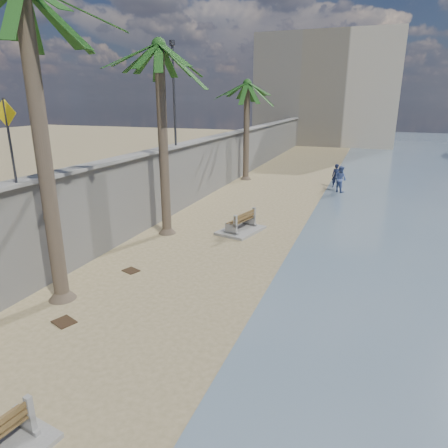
# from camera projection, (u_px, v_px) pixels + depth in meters

# --- Properties ---
(ground_plane) EXTENTS (140.00, 140.00, 0.00)m
(ground_plane) POSITION_uv_depth(u_px,v_px,m) (144.00, 352.00, 9.86)
(ground_plane) COLOR tan
(seawall) EXTENTS (0.45, 70.00, 3.50)m
(seawall) POSITION_uv_depth(u_px,v_px,m) (226.00, 160.00, 28.94)
(seawall) COLOR gray
(seawall) RESTS_ON ground_plane
(wall_cap) EXTENTS (0.80, 70.00, 0.12)m
(wall_cap) POSITION_uv_depth(u_px,v_px,m) (226.00, 134.00, 28.40)
(wall_cap) COLOR gray
(wall_cap) RESTS_ON seawall
(end_building) EXTENTS (18.00, 12.00, 14.00)m
(end_building) POSITION_uv_depth(u_px,v_px,m) (328.00, 91.00, 54.89)
(end_building) COLOR #B7AA93
(end_building) RESTS_ON ground_plane
(bench_far) EXTENTS (2.03, 2.54, 0.94)m
(bench_far) POSITION_uv_depth(u_px,v_px,m) (241.00, 223.00, 18.66)
(bench_far) COLOR gray
(bench_far) RESTS_ON ground_plane
(palm_mid) EXTENTS (5.00, 5.00, 8.96)m
(palm_mid) POSITION_uv_depth(u_px,v_px,m) (159.00, 48.00, 16.18)
(palm_mid) COLOR brown
(palm_mid) RESTS_ON ground_plane
(palm_back) EXTENTS (5.00, 5.00, 7.93)m
(palm_back) POSITION_uv_depth(u_px,v_px,m) (247.00, 85.00, 28.81)
(palm_back) COLOR brown
(palm_back) RESTS_ON ground_plane
(pedestrian_sign) EXTENTS (0.78, 0.07, 2.40)m
(pedestrian_sign) POSITION_uv_depth(u_px,v_px,m) (8.00, 129.00, 11.32)
(pedestrian_sign) COLOR #2D2D33
(pedestrian_sign) RESTS_ON wall_cap
(streetlight) EXTENTS (0.28, 0.28, 5.12)m
(streetlight) POSITION_uv_depth(u_px,v_px,m) (174.00, 85.00, 20.29)
(streetlight) COLOR #2D2D33
(streetlight) RESTS_ON wall_cap
(person_a) EXTENTS (0.70, 0.49, 1.87)m
(person_a) POSITION_uv_depth(u_px,v_px,m) (336.00, 174.00, 27.87)
(person_a) COLOR #131A36
(person_a) RESTS_ON ground_plane
(person_b) EXTENTS (1.17, 1.15, 1.93)m
(person_b) POSITION_uv_depth(u_px,v_px,m) (341.00, 178.00, 26.52)
(person_b) COLOR #4B5E9B
(person_b) RESTS_ON ground_plane
(debris_b) EXTENTS (0.74, 0.66, 0.03)m
(debris_b) POSITION_uv_depth(u_px,v_px,m) (64.00, 322.00, 11.16)
(debris_b) COLOR #382616
(debris_b) RESTS_ON ground_plane
(debris_d) EXTENTS (0.67, 0.61, 0.03)m
(debris_d) POSITION_uv_depth(u_px,v_px,m) (131.00, 271.00, 14.49)
(debris_d) COLOR #382616
(debris_d) RESTS_ON ground_plane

